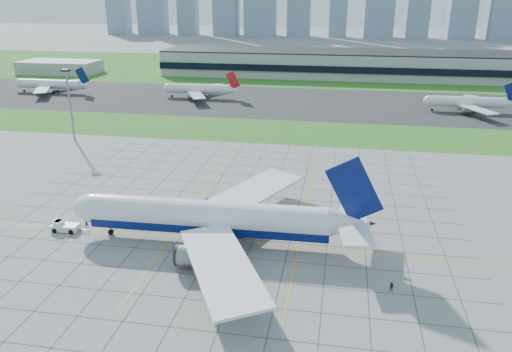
{
  "coord_description": "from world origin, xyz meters",
  "views": [
    {
      "loc": [
        25.53,
        -95.55,
        50.94
      ],
      "look_at": [
        4.91,
        20.95,
        7.0
      ],
      "focal_mm": 35.0,
      "sensor_mm": 36.0,
      "label": 1
    }
  ],
  "objects_px": {
    "crew_near": "(87,224)",
    "crew_far": "(392,287)",
    "light_mast": "(69,96)",
    "distant_jet_2": "(468,102)",
    "distant_jet_0": "(50,84)",
    "airliner": "(211,218)",
    "distant_jet_1": "(199,89)",
    "pushback_tug": "(64,226)"
  },
  "relations": [
    {
      "from": "light_mast",
      "to": "distant_jet_0",
      "type": "height_order",
      "value": "light_mast"
    },
    {
      "from": "distant_jet_0",
      "to": "distant_jet_2",
      "type": "relative_size",
      "value": 1.0
    },
    {
      "from": "crew_far",
      "to": "distant_jet_2",
      "type": "xyz_separation_m",
      "value": [
        44.34,
        153.03,
        3.56
      ]
    },
    {
      "from": "light_mast",
      "to": "pushback_tug",
      "type": "distance_m",
      "value": 78.12
    },
    {
      "from": "airliner",
      "to": "distant_jet_0",
      "type": "bearing_deg",
      "value": 129.35
    },
    {
      "from": "crew_near",
      "to": "distant_jet_0",
      "type": "height_order",
      "value": "distant_jet_0"
    },
    {
      "from": "light_mast",
      "to": "crew_near",
      "type": "xyz_separation_m",
      "value": [
        39.18,
        -65.52,
        -15.3
      ]
    },
    {
      "from": "pushback_tug",
      "to": "crew_near",
      "type": "bearing_deg",
      "value": 31.48
    },
    {
      "from": "distant_jet_0",
      "to": "distant_jet_2",
      "type": "height_order",
      "value": "same"
    },
    {
      "from": "distant_jet_1",
      "to": "distant_jet_0",
      "type": "bearing_deg",
      "value": -179.9
    },
    {
      "from": "distant_jet_2",
      "to": "distant_jet_0",
      "type": "bearing_deg",
      "value": 177.52
    },
    {
      "from": "light_mast",
      "to": "distant_jet_1",
      "type": "height_order",
      "value": "light_mast"
    },
    {
      "from": "crew_far",
      "to": "light_mast",
      "type": "bearing_deg",
      "value": 173.83
    },
    {
      "from": "crew_near",
      "to": "distant_jet_1",
      "type": "xyz_separation_m",
      "value": [
        -15.63,
        147.52,
        3.6
      ]
    },
    {
      "from": "crew_near",
      "to": "distant_jet_1",
      "type": "bearing_deg",
      "value": 50.41
    },
    {
      "from": "airliner",
      "to": "crew_near",
      "type": "bearing_deg",
      "value": 175.05
    },
    {
      "from": "airliner",
      "to": "distant_jet_1",
      "type": "distance_m",
      "value": 156.36
    },
    {
      "from": "pushback_tug",
      "to": "crew_far",
      "type": "xyz_separation_m",
      "value": [
        71.03,
        -12.11,
        -0.16
      ]
    },
    {
      "from": "light_mast",
      "to": "distant_jet_0",
      "type": "bearing_deg",
      "value": 125.56
    },
    {
      "from": "light_mast",
      "to": "airliner",
      "type": "relative_size",
      "value": 0.38
    },
    {
      "from": "pushback_tug",
      "to": "distant_jet_2",
      "type": "distance_m",
      "value": 182.16
    },
    {
      "from": "crew_near",
      "to": "crew_far",
      "type": "bearing_deg",
      "value": -58.03
    },
    {
      "from": "light_mast",
      "to": "crew_far",
      "type": "relative_size",
      "value": 13.88
    },
    {
      "from": "crew_far",
      "to": "distant_jet_0",
      "type": "relative_size",
      "value": 0.04
    },
    {
      "from": "distant_jet_2",
      "to": "light_mast",
      "type": "bearing_deg",
      "value": -154.19
    },
    {
      "from": "airliner",
      "to": "distant_jet_0",
      "type": "distance_m",
      "value": 196.64
    },
    {
      "from": "airliner",
      "to": "pushback_tug",
      "type": "bearing_deg",
      "value": 179.84
    },
    {
      "from": "airliner",
      "to": "crew_near",
      "type": "distance_m",
      "value": 30.66
    },
    {
      "from": "airliner",
      "to": "distant_jet_0",
      "type": "height_order",
      "value": "airliner"
    },
    {
      "from": "airliner",
      "to": "distant_jet_2",
      "type": "distance_m",
      "value": 162.04
    },
    {
      "from": "airliner",
      "to": "crew_far",
      "type": "xyz_separation_m",
      "value": [
        36.76,
        -12.75,
        -4.82
      ]
    },
    {
      "from": "light_mast",
      "to": "distant_jet_2",
      "type": "distance_m",
      "value": 167.58
    },
    {
      "from": "distant_jet_1",
      "to": "distant_jet_2",
      "type": "height_order",
      "value": "same"
    },
    {
      "from": "airliner",
      "to": "pushback_tug",
      "type": "distance_m",
      "value": 34.59
    },
    {
      "from": "crew_near",
      "to": "distant_jet_2",
      "type": "height_order",
      "value": "distant_jet_2"
    },
    {
      "from": "crew_near",
      "to": "distant_jet_1",
      "type": "distance_m",
      "value": 148.39
    },
    {
      "from": "light_mast",
      "to": "pushback_tug",
      "type": "bearing_deg",
      "value": -62.73
    },
    {
      "from": "crew_far",
      "to": "distant_jet_0",
      "type": "distance_m",
      "value": 231.09
    },
    {
      "from": "crew_far",
      "to": "distant_jet_0",
      "type": "xyz_separation_m",
      "value": [
        -164.68,
        162.09,
        3.56
      ]
    },
    {
      "from": "distant_jet_0",
      "to": "distant_jet_1",
      "type": "bearing_deg",
      "value": 0.1
    },
    {
      "from": "airliner",
      "to": "distant_jet_1",
      "type": "relative_size",
      "value": 1.58
    },
    {
      "from": "pushback_tug",
      "to": "crew_near",
      "type": "distance_m",
      "value": 4.82
    }
  ]
}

